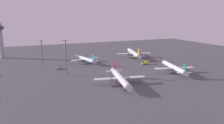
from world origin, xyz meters
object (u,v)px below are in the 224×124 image
(control_tower, at_px, (0,37))
(fuel_truck, at_px, (58,67))
(apron_light_west, at_px, (42,51))
(catering_truck, at_px, (145,63))
(airplane_terminal_side, at_px, (120,78))
(apron_light_central, at_px, (66,55))
(airplane_taxiway_distant, at_px, (134,53))
(airplane_far_stand, at_px, (174,68))
(airplane_near_gate, at_px, (85,59))

(control_tower, relative_size, fuel_truck, 5.71)
(fuel_truck, xyz_separation_m, apron_light_west, (-9.87, 18.90, 11.55))
(catering_truck, bearing_deg, control_tower, 69.48)
(control_tower, xyz_separation_m, airplane_terminal_side, (73.44, -128.90, -17.75))
(control_tower, bearing_deg, apron_light_central, -63.49)
(airplane_terminal_side, relative_size, apron_light_central, 1.61)
(airplane_taxiway_distant, height_order, apron_light_central, apron_light_central)
(airplane_far_stand, distance_m, fuel_truck, 93.43)
(control_tower, xyz_separation_m, apron_light_west, (34.21, -52.46, -8.98))
(airplane_far_stand, height_order, apron_light_west, apron_light_west)
(control_tower, bearing_deg, apron_light_west, -56.89)
(catering_truck, xyz_separation_m, apron_light_west, (-85.03, 33.30, 11.33))
(airplane_far_stand, bearing_deg, airplane_taxiway_distant, 102.17)
(airplane_taxiway_distant, height_order, catering_truck, airplane_taxiway_distant)
(airplane_far_stand, bearing_deg, catering_truck, 112.67)
(airplane_far_stand, bearing_deg, airplane_terminal_side, -155.21)
(airplane_terminal_side, bearing_deg, fuel_truck, -51.47)
(fuel_truck, bearing_deg, airplane_far_stand, -15.49)
(control_tower, xyz_separation_m, airplane_near_gate, (71.71, -56.38, -18.38))
(control_tower, distance_m, apron_light_west, 63.27)
(airplane_taxiway_distant, bearing_deg, apron_light_west, -164.64)
(apron_light_west, height_order, apron_light_central, apron_light_central)
(airplane_taxiway_distant, xyz_separation_m, airplane_near_gate, (-54.57, -4.31, -0.91))
(control_tower, height_order, apron_light_west, control_tower)
(airplane_terminal_side, distance_m, apron_light_west, 86.36)
(airplane_terminal_side, xyz_separation_m, fuel_truck, (-29.35, 57.54, -2.78))
(airplane_near_gate, relative_size, apron_light_central, 1.35)
(fuel_truck, distance_m, catering_truck, 76.52)
(airplane_near_gate, bearing_deg, catering_truck, -45.66)
(airplane_taxiway_distant, xyz_separation_m, catering_truck, (-7.04, -33.69, -2.84))
(control_tower, distance_m, airplane_near_gate, 93.05)
(apron_light_west, bearing_deg, control_tower, 123.11)
(airplane_near_gate, relative_size, catering_truck, 5.90)
(airplane_near_gate, distance_m, apron_light_west, 38.86)
(airplane_far_stand, xyz_separation_m, airplane_near_gate, (-52.75, 62.57, -0.35))
(airplane_taxiway_distant, bearing_deg, apron_light_central, -137.29)
(control_tower, relative_size, airplane_taxiway_distant, 0.84)
(control_tower, height_order, fuel_truck, control_tower)
(airplane_taxiway_distant, relative_size, apron_light_central, 1.70)
(airplane_taxiway_distant, xyz_separation_m, apron_light_west, (-92.07, -0.40, 8.49))
(control_tower, height_order, airplane_terminal_side, control_tower)
(airplane_far_stand, xyz_separation_m, airplane_taxiway_distant, (1.83, 66.88, 0.56))
(catering_truck, bearing_deg, apron_light_central, 111.43)
(airplane_taxiway_distant, height_order, airplane_near_gate, airplane_taxiway_distant)
(fuel_truck, bearing_deg, catering_truck, 4.29)
(airplane_terminal_side, xyz_separation_m, airplane_far_stand, (51.02, 9.96, -0.28))
(airplane_terminal_side, height_order, airplane_near_gate, airplane_terminal_side)
(airplane_terminal_side, relative_size, apron_light_west, 1.91)
(airplane_near_gate, height_order, catering_truck, airplane_near_gate)
(airplane_terminal_side, distance_m, apron_light_central, 45.55)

